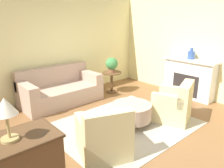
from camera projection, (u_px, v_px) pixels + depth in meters
The scene contains 13 objects.
ground_plane at pixel (124, 125), 4.59m from camera, with size 16.00×16.00×0.00m, color brown.
wall_back at pixel (58, 46), 6.05m from camera, with size 9.11×0.12×2.80m.
wall_right at pixel (198, 47), 5.96m from camera, with size 0.12×9.50×2.80m.
rug at pixel (124, 125), 4.59m from camera, with size 2.83×2.25×0.01m.
couch at pixel (60, 90), 5.75m from camera, with size 2.04×0.99×0.92m.
armchair_left at pixel (104, 137), 3.48m from camera, with size 0.97×0.96×0.87m.
armchair_right at pixel (174, 105), 4.73m from camera, with size 0.97×0.96×0.87m.
ottoman_table at pixel (131, 111), 4.55m from camera, with size 0.83×0.83×0.45m.
side_table at pixel (112, 78), 6.48m from camera, with size 0.58×0.58×0.62m.
fireplace at pixel (189, 77), 6.08m from camera, with size 0.44×1.49×1.08m.
vase_mantel_near at pixel (191, 55), 5.88m from camera, with size 0.20×0.20×0.30m.
potted_plant_on_side_table at pixel (112, 64), 6.35m from camera, with size 0.36×0.36×0.44m.
table_lamp at pixel (5, 110), 2.12m from camera, with size 0.23×0.23×0.46m.
Camera 1 is at (-2.94, -2.92, 2.19)m, focal length 35.00 mm.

